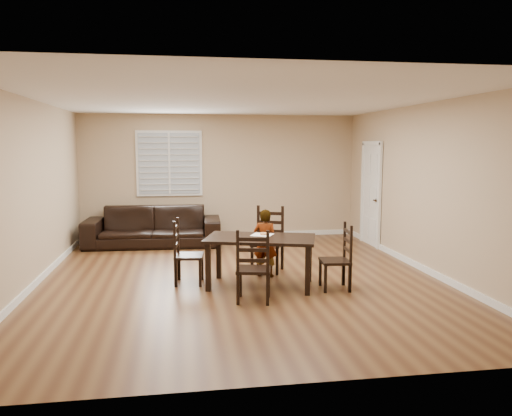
% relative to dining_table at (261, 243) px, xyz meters
% --- Properties ---
extents(ground, '(7.00, 7.00, 0.00)m').
position_rel_dining_table_xyz_m(ground, '(-0.24, 0.49, -0.63)').
color(ground, brown).
rests_on(ground, ground).
extents(room, '(6.04, 7.04, 2.72)m').
position_rel_dining_table_xyz_m(room, '(-0.20, 0.67, 1.17)').
color(room, tan).
rests_on(room, ground).
extents(dining_table, '(1.73, 1.27, 0.72)m').
position_rel_dining_table_xyz_m(dining_table, '(0.00, 0.00, 0.00)').
color(dining_table, black).
rests_on(dining_table, ground).
extents(chair_near, '(0.61, 0.59, 1.05)m').
position_rel_dining_table_xyz_m(chair_near, '(0.30, 0.95, -0.16)').
color(chair_near, black).
rests_on(chair_near, ground).
extents(chair_far, '(0.51, 0.49, 0.97)m').
position_rel_dining_table_xyz_m(chair_far, '(-0.23, -0.79, -0.19)').
color(chair_far, black).
rests_on(chair_far, ground).
extents(chair_left, '(0.45, 0.48, 0.96)m').
position_rel_dining_table_xyz_m(chair_left, '(-1.13, 0.32, -0.20)').
color(chair_left, black).
rests_on(chair_left, ground).
extents(chair_right, '(0.43, 0.46, 0.94)m').
position_rel_dining_table_xyz_m(chair_right, '(1.13, -0.31, -0.21)').
color(chair_right, black).
rests_on(chair_right, ground).
extents(child, '(0.46, 0.40, 1.06)m').
position_rel_dining_table_xyz_m(child, '(0.16, 0.54, -0.11)').
color(child, gray).
rests_on(child, ground).
extents(napkin, '(0.39, 0.39, 0.00)m').
position_rel_dining_table_xyz_m(napkin, '(0.05, 0.17, 0.09)').
color(napkin, white).
rests_on(napkin, dining_table).
extents(donut, '(0.10, 0.10, 0.04)m').
position_rel_dining_table_xyz_m(donut, '(0.07, 0.16, 0.11)').
color(donut, '#CE864A').
rests_on(donut, napkin).
extents(sofa, '(2.75, 1.18, 0.79)m').
position_rel_dining_table_xyz_m(sofa, '(-1.68, 3.27, -0.24)').
color(sofa, black).
rests_on(sofa, ground).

